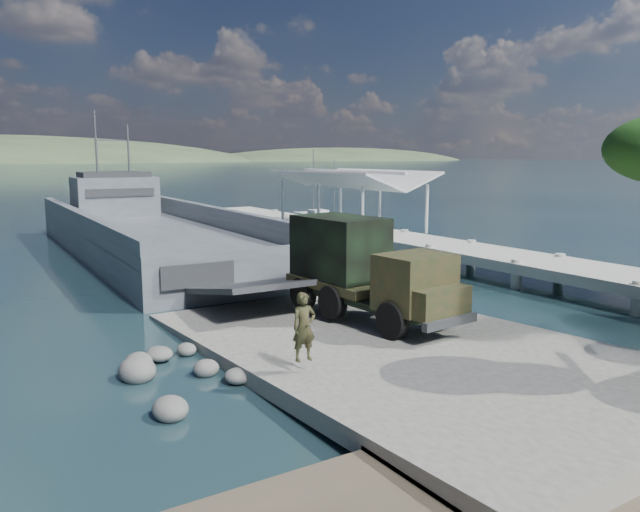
{
  "coord_description": "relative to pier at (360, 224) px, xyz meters",
  "views": [
    {
      "loc": [
        -12.01,
        -15.5,
        6.27
      ],
      "look_at": [
        1.63,
        6.0,
        2.14
      ],
      "focal_mm": 35.0,
      "sensor_mm": 36.0,
      "label": 1
    }
  ],
  "objects": [
    {
      "name": "ground",
      "position": [
        -13.0,
        -18.77,
        -1.6
      ],
      "size": [
        1400.0,
        1400.0,
        0.0
      ],
      "primitive_type": "plane",
      "color": "#19353C",
      "rests_on": "ground"
    },
    {
      "name": "boat_ramp",
      "position": [
        -13.0,
        -19.77,
        -1.35
      ],
      "size": [
        10.0,
        18.0,
        0.5
      ],
      "primitive_type": "cube",
      "color": "slate",
      "rests_on": "ground"
    },
    {
      "name": "shoreline_rocks",
      "position": [
        -19.2,
        -18.27,
        -1.6
      ],
      "size": [
        3.2,
        5.6,
        0.9
      ],
      "primitive_type": null,
      "color": "slate",
      "rests_on": "ground"
    },
    {
      "name": "distant_headlands",
      "position": [
        37.0,
        541.23,
        -1.6
      ],
      "size": [
        1000.0,
        240.0,
        48.0
      ],
      "primitive_type": null,
      "color": "#354B2F",
      "rests_on": "ground"
    },
    {
      "name": "pier",
      "position": [
        0.0,
        0.0,
        0.0
      ],
      "size": [
        6.4,
        44.0,
        6.1
      ],
      "color": "#B4B5AA",
      "rests_on": "ground"
    },
    {
      "name": "landing_craft",
      "position": [
        -13.06,
        4.38,
        -0.76
      ],
      "size": [
        9.91,
        35.02,
        10.32
      ],
      "rotation": [
        0.0,
        0.0,
        -0.04
      ],
      "color": "#4E565D",
      "rests_on": "ground"
    },
    {
      "name": "military_truck",
      "position": [
        -11.95,
        -16.56,
        0.65
      ],
      "size": [
        2.97,
        7.74,
        3.51
      ],
      "rotation": [
        0.0,
        0.0,
        0.08
      ],
      "color": "black",
      "rests_on": "boat_ramp"
    },
    {
      "name": "soldier",
      "position": [
        -16.87,
        -20.66,
        -0.18
      ],
      "size": [
        0.7,
        0.49,
        1.84
      ],
      "primitive_type": "imported",
      "rotation": [
        0.0,
        0.0,
        -0.08
      ],
      "color": "#24321C",
      "rests_on": "boat_ramp"
    },
    {
      "name": "sailboat_near",
      "position": [
        5.63,
        11.65,
        -1.28
      ],
      "size": [
        3.04,
        5.13,
        6.01
      ],
      "rotation": [
        0.0,
        0.0,
        -0.35
      ],
      "color": "silver",
      "rests_on": "ground"
    },
    {
      "name": "sailboat_far",
      "position": [
        6.14,
        15.84,
        -1.23
      ],
      "size": [
        2.32,
        5.9,
        7.0
      ],
      "rotation": [
        0.0,
        0.0,
        -0.12
      ],
      "color": "silver",
      "rests_on": "ground"
    }
  ]
}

